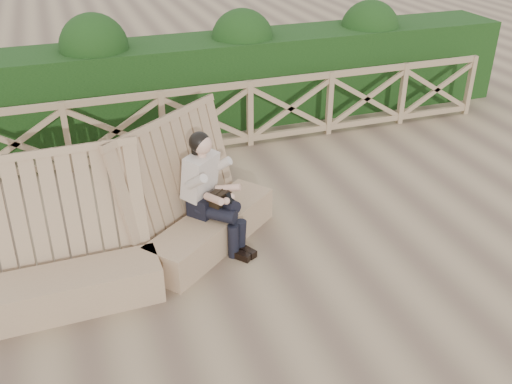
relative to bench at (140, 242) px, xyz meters
name	(u,v)px	position (x,y,z in m)	size (l,w,h in m)	color
ground	(291,274)	(1.56, -0.64, -0.39)	(60.00, 60.00, 0.00)	brown
bench	(140,242)	(0.00, 0.00, 0.00)	(3.56, 1.84, 1.55)	#917153
woman	(210,189)	(0.89, 0.27, 0.36)	(0.78, 0.91, 1.44)	black
guardrail	(207,119)	(1.56, 2.86, 0.17)	(10.10, 0.09, 1.10)	#8B7351
hedge	(189,84)	(1.56, 4.06, 0.36)	(12.00, 1.20, 1.50)	black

